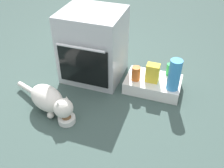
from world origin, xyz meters
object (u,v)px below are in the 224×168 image
Objects in this scene: food_bowl at (67,119)px; soda_can at (170,69)px; cat at (50,100)px; water_bottle at (174,75)px; sauce_jar at (136,74)px; pantry_cabinet at (153,84)px; oven at (93,46)px; snack_bag at (153,73)px.

food_bowl is 1.09m from soda_can.
cat is 2.39× the size of water_bottle.
water_bottle reaches higher than sauce_jar.
water_bottle is (0.06, -0.21, 0.09)m from soda_can.
sauce_jar is at bearing 54.81° from food_bowl.
cat is 1.11m from water_bottle.
pantry_cabinet is at bearing 156.11° from water_bottle.
pantry_cabinet is 1.76× the size of water_bottle.
oven is 4.74× the size of food_bowl.
oven is at bearing 167.34° from sauce_jar.
snack_bag is at bearing 11.92° from sauce_jar.
oven reaches higher than pantry_cabinet.
sauce_jar is at bearing 63.05° from cat.
snack_bag is at bearing 58.64° from cat.
snack_bag reaches higher than soda_can.
oven is at bearing 98.80° from cat.
soda_can is (0.92, 0.72, 0.05)m from cat.
cat is at bearing -143.79° from snack_bag.
snack_bag is at bearing 164.72° from water_bottle.
snack_bag is 0.16m from sauce_jar.
cat reaches higher than pantry_cabinet.
sauce_jar is (-0.35, 0.02, -0.08)m from water_bottle.
pantry_cabinet is 0.29m from water_bottle.
pantry_cabinet is at bearing 59.60° from cat.
snack_bag is (-0.01, -0.03, 0.15)m from pantry_cabinet.
cat is 1.17m from soda_can.
cat is at bearing -139.38° from sauce_jar.
oven is 0.78m from soda_can.
cat is at bearing 157.58° from food_bowl.
oven is at bearing -173.83° from soda_can.
food_bowl is 0.21× the size of cat.
food_bowl is at bearing -87.16° from oven.
food_bowl is 0.89m from snack_bag.
snack_bag reaches higher than food_bowl.
oven is 0.51m from sauce_jar.
cat is at bearing -142.82° from pantry_cabinet.
cat is at bearing -141.64° from soda_can.
sauce_jar is (0.43, 0.62, 0.16)m from food_bowl.
oven is 0.98× the size of cat.
oven is 0.64m from snack_bag.
food_bowl is at bearing -132.02° from soda_can.
oven is at bearing 92.84° from food_bowl.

